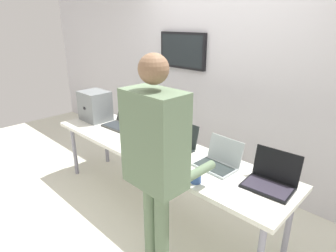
% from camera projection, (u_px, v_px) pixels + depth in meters
% --- Properties ---
extents(ground, '(8.00, 8.00, 0.04)m').
position_uv_depth(ground, '(157.00, 208.00, 3.20)').
color(ground, silver).
extents(back_wall, '(8.00, 0.11, 2.45)m').
position_uv_depth(back_wall, '(220.00, 84.00, 3.53)').
color(back_wall, silver).
rests_on(back_wall, ground).
extents(workbench, '(2.87, 0.70, 0.74)m').
position_uv_depth(workbench, '(156.00, 151.00, 2.96)').
color(workbench, white).
rests_on(workbench, ground).
extents(equipment_box, '(0.37, 0.32, 0.38)m').
position_uv_depth(equipment_box, '(95.00, 106.00, 3.69)').
color(equipment_box, gray).
rests_on(equipment_box, workbench).
extents(laptop_station_0, '(0.39, 0.37, 0.25)m').
position_uv_depth(laptop_station_0, '(122.00, 121.00, 3.52)').
color(laptop_station_0, '#3B3C38').
rests_on(laptop_station_0, workbench).
extents(laptop_station_1, '(0.40, 0.37, 0.22)m').
position_uv_depth(laptop_station_1, '(147.00, 132.00, 3.19)').
color(laptop_station_1, black).
rests_on(laptop_station_1, workbench).
extents(laptop_station_2, '(0.32, 0.31, 0.25)m').
position_uv_depth(laptop_station_2, '(180.00, 144.00, 2.87)').
color(laptop_station_2, '#1F2726').
rests_on(laptop_station_2, workbench).
extents(laptop_station_3, '(0.36, 0.30, 0.24)m').
position_uv_depth(laptop_station_3, '(219.00, 160.00, 2.53)').
color(laptop_station_3, '#AAB7BA').
rests_on(laptop_station_3, workbench).
extents(laptop_station_4, '(0.39, 0.33, 0.27)m').
position_uv_depth(laptop_station_4, '(271.00, 179.00, 2.23)').
color(laptop_station_4, black).
rests_on(laptop_station_4, workbench).
extents(person, '(0.44, 0.59, 1.79)m').
position_uv_depth(person, '(156.00, 156.00, 1.97)').
color(person, slate).
rests_on(person, ground).
extents(coffee_mug, '(0.09, 0.09, 0.09)m').
position_uv_depth(coffee_mug, '(196.00, 177.00, 2.28)').
color(coffee_mug, '#325399').
rests_on(coffee_mug, workbench).
extents(paper_sheet, '(0.26, 0.33, 0.00)m').
position_uv_depth(paper_sheet, '(231.00, 192.00, 2.16)').
color(paper_sheet, white).
rests_on(paper_sheet, workbench).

